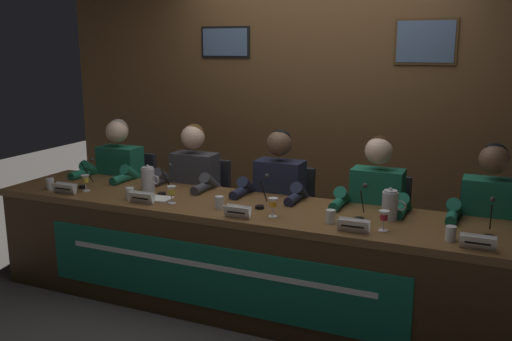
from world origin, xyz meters
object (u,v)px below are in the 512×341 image
object	(u,v)px
juice_glass_center	(273,204)
nameplate_right	(353,226)
panelist_far_right	(488,224)
document_stack_left	(157,199)
juice_glass_far_left	(85,180)
water_pitcher_left_side	(148,180)
nameplate_far_left	(64,188)
water_cup_far_left	(50,184)
nameplate_center	(238,212)
juice_glass_right	(384,217)
panelist_far_left	(115,180)
chair_left	(203,215)
microphone_left	(165,184)
conference_table	(248,243)
nameplate_far_right	(478,242)
microphone_far_left	(86,178)
panelist_right	(374,210)
water_cup_center	(219,203)
nameplate_left	(142,198)
panelist_center	(276,199)
chair_center	(285,227)
chair_far_left	(131,205)
microphone_right	(361,208)
water_pitcher_right_side	(390,205)
microphone_center	(262,196)
juice_glass_left	(172,191)
panelist_left	(190,189)
chair_right	(378,239)
chair_far_right	(486,254)

from	to	relation	value
juice_glass_center	nameplate_right	size ratio (longest dim) A/B	0.65
panelist_far_right	document_stack_left	world-z (taller)	panelist_far_right
juice_glass_far_left	water_pitcher_left_side	world-z (taller)	water_pitcher_left_side
juice_glass_far_left	juice_glass_center	size ratio (longest dim) A/B	1.00
nameplate_far_left	juice_glass_far_left	xyz separation A→B (m)	(0.09, 0.13, 0.05)
water_cup_far_left	nameplate_center	distance (m)	1.63
nameplate_center	juice_glass_right	xyz separation A→B (m)	(0.90, 0.12, 0.05)
juice_glass_far_left	nameplate_right	bearing A→B (deg)	-3.49
panelist_far_left	water_cup_far_left	size ratio (longest dim) A/B	14.45
chair_left	nameplate_center	bearing A→B (deg)	-49.31
microphone_left	juice_glass_far_left	bearing A→B (deg)	-164.49
conference_table	nameplate_far_right	bearing A→B (deg)	-6.64
microphone_far_left	panelist_right	distance (m)	2.21
water_cup_far_left	water_cup_center	distance (m)	1.43
nameplate_left	juice_glass_right	distance (m)	1.67
panelist_center	document_stack_left	xyz separation A→B (m)	(-0.72, -0.50, 0.05)
microphone_far_left	chair_center	size ratio (longest dim) A/B	0.24
nameplate_far_right	panelist_far_left	bearing A→B (deg)	167.42
chair_far_left	microphone_left	xyz separation A→B (m)	(0.73, -0.54, 0.39)
nameplate_center	nameplate_right	size ratio (longest dim) A/B	0.93
nameplate_right	microphone_right	size ratio (longest dim) A/B	0.88
nameplate_left	nameplate_right	distance (m)	1.51
juice_glass_right	nameplate_center	bearing A→B (deg)	-172.41
microphone_far_left	water_pitcher_right_side	size ratio (longest dim) A/B	1.03
water_cup_far_left	microphone_far_left	distance (m)	0.27
microphone_far_left	microphone_center	bearing A→B (deg)	1.62
microphone_left	panelist_center	world-z (taller)	panelist_center
panelist_far_left	microphone_center	world-z (taller)	panelist_far_left
juice_glass_left	nameplate_far_right	distance (m)	2.00
chair_left	nameplate_left	distance (m)	0.90
panelist_left	panelist_right	distance (m)	1.47
nameplate_right	panelist_right	bearing A→B (deg)	91.01
chair_right	document_stack_left	bearing A→B (deg)	-154.35
microphone_left	water_cup_center	distance (m)	0.58
microphone_right	chair_far_right	distance (m)	1.01
nameplate_far_left	panelist_center	size ratio (longest dim) A/B	0.16
panelist_left	microphone_center	bearing A→B (deg)	-25.31
nameplate_right	chair_far_right	size ratio (longest dim) A/B	0.21
conference_table	water_cup_center	world-z (taller)	water_cup_center
water_cup_center	microphone_far_left	bearing A→B (deg)	174.96
water_cup_center	nameplate_left	bearing A→B (deg)	-169.45
conference_table	microphone_center	distance (m)	0.33
panelist_left	nameplate_right	bearing A→B (deg)	-23.28
water_cup_center	chair_right	xyz separation A→B (m)	(0.94, 0.72, -0.36)
juice_glass_right	chair_right	bearing A→B (deg)	102.88
microphone_left	chair_far_right	size ratio (longest dim) A/B	0.24
chair_center	nameplate_center	xyz separation A→B (m)	(0.00, -0.86, 0.36)
microphone_far_left	nameplate_far_left	bearing A→B (deg)	-92.98
chair_right	microphone_left	bearing A→B (deg)	-159.87
microphone_far_left	document_stack_left	xyz separation A→B (m)	(0.71, -0.09, -0.07)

